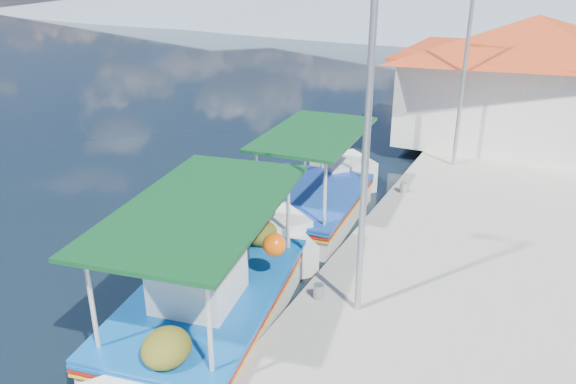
% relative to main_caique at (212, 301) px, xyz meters
% --- Properties ---
extents(ground, '(160.00, 160.00, 0.00)m').
position_rel_main_caique_xyz_m(ground, '(-2.04, -0.93, -0.56)').
color(ground, black).
rests_on(ground, ground).
extents(quay, '(5.00, 44.00, 0.50)m').
position_rel_main_caique_xyz_m(quay, '(3.86, 5.07, -0.31)').
color(quay, '#9C9992').
rests_on(quay, ground).
extents(bollards, '(0.20, 17.20, 0.30)m').
position_rel_main_caique_xyz_m(bollards, '(1.76, 4.32, 0.09)').
color(bollards, '#A5A8AD').
rests_on(bollards, quay).
extents(main_caique, '(3.55, 8.66, 2.90)m').
position_rel_main_caique_xyz_m(main_caique, '(0.00, 0.00, 0.00)').
color(main_caique, white).
rests_on(main_caique, ground).
extents(caique_green_canopy, '(2.60, 7.49, 2.81)m').
position_rel_main_caique_xyz_m(caique_green_canopy, '(-0.16, 5.25, -0.14)').
color(caique_green_canopy, white).
rests_on(caique_green_canopy, ground).
extents(caique_blue_hull, '(1.80, 5.75, 1.02)m').
position_rel_main_caique_xyz_m(caique_blue_hull, '(-1.98, 4.34, -0.28)').
color(caique_blue_hull, '#1D48AF').
rests_on(caique_blue_hull, ground).
extents(harbor_building, '(10.49, 10.49, 4.40)m').
position_rel_main_caique_xyz_m(harbor_building, '(4.16, 14.07, 2.22)').
color(harbor_building, white).
rests_on(harbor_building, quay).
extents(lamp_post_near, '(1.21, 0.14, 6.00)m').
position_rel_main_caique_xyz_m(lamp_post_near, '(2.47, 1.07, 3.29)').
color(lamp_post_near, '#A5A8AD').
rests_on(lamp_post_near, quay).
extents(lamp_post_far, '(1.21, 0.14, 6.00)m').
position_rel_main_caique_xyz_m(lamp_post_far, '(2.47, 10.07, 3.29)').
color(lamp_post_far, '#A5A8AD').
rests_on(lamp_post_far, quay).
extents(mountain_ridge, '(171.40, 96.00, 5.50)m').
position_rel_main_caique_xyz_m(mountain_ridge, '(4.50, 55.07, 1.48)').
color(mountain_ridge, slate).
rests_on(mountain_ridge, ground).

